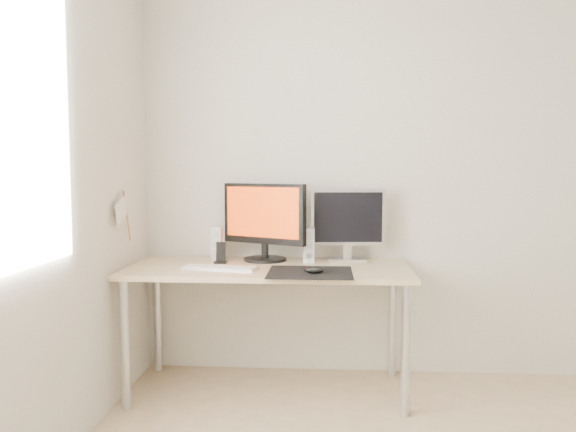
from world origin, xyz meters
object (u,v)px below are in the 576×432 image
object	(u,v)px
second_monitor	(348,221)
speaker_left	(217,243)
speaker_right	(309,245)
main_monitor	(264,219)
keyboard	(219,268)
phone_dock	(221,257)
desk	(269,280)
mouse	(314,270)

from	to	relation	value
second_monitor	speaker_left	distance (m)	0.80
speaker_left	speaker_right	bearing A→B (deg)	-3.89
main_monitor	speaker_right	bearing A→B (deg)	-6.26
keyboard	phone_dock	bearing A→B (deg)	97.96
main_monitor	second_monitor	world-z (taller)	main_monitor
second_monitor	speaker_right	bearing A→B (deg)	-163.19
desk	second_monitor	bearing A→B (deg)	26.52
mouse	desk	size ratio (longest dim) A/B	0.06
mouse	desk	distance (m)	0.36
speaker_right	mouse	bearing A→B (deg)	-84.54
main_monitor	speaker_left	distance (m)	0.33
desk	speaker_right	bearing A→B (deg)	34.98
desk	speaker_right	distance (m)	0.33
desk	mouse	bearing A→B (deg)	-39.75
mouse	keyboard	world-z (taller)	mouse
speaker_right	desk	bearing A→B (deg)	-145.02
mouse	speaker_left	xyz separation A→B (m)	(-0.60, 0.41, 0.08)
desk	keyboard	size ratio (longest dim) A/B	3.69
speaker_left	keyboard	world-z (taller)	speaker_left
desk	phone_dock	world-z (taller)	phone_dock
second_monitor	keyboard	xyz separation A→B (m)	(-0.72, -0.34, -0.23)
speaker_left	desk	bearing A→B (deg)	-30.39
main_monitor	keyboard	distance (m)	0.45
phone_dock	keyboard	bearing A→B (deg)	-82.04
keyboard	second_monitor	bearing A→B (deg)	25.47
main_monitor	phone_dock	bearing A→B (deg)	-156.88
main_monitor	second_monitor	bearing A→B (deg)	4.55
speaker_left	phone_dock	world-z (taller)	speaker_left
mouse	main_monitor	world-z (taller)	main_monitor
speaker_left	mouse	bearing A→B (deg)	-34.76
mouse	speaker_left	distance (m)	0.73
speaker_right	phone_dock	xyz separation A→B (m)	(-0.52, -0.07, -0.06)
mouse	speaker_left	world-z (taller)	speaker_left
keyboard	desk	bearing A→B (deg)	23.60
desk	phone_dock	xyz separation A→B (m)	(-0.29, 0.08, 0.12)
keyboard	mouse	bearing A→B (deg)	-11.16
keyboard	speaker_right	bearing A→B (deg)	29.19
desk	main_monitor	world-z (taller)	main_monitor
mouse	speaker_right	xyz separation A→B (m)	(-0.04, 0.38, 0.08)
mouse	main_monitor	xyz separation A→B (m)	(-0.31, 0.41, 0.23)
speaker_right	keyboard	world-z (taller)	speaker_right
phone_dock	second_monitor	bearing A→B (deg)	10.95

